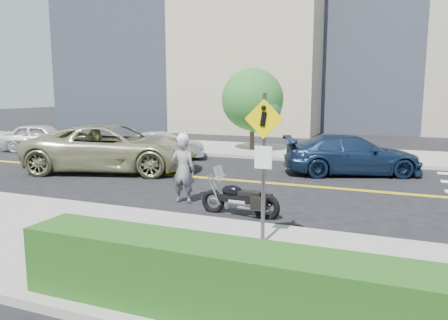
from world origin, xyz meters
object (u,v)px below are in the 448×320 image
at_px(motorcyclist, 183,168).
at_px(parked_car_silver, 163,146).
at_px(motorcycle, 240,192).
at_px(parked_car_blue, 352,155).
at_px(pedestrian_sign, 264,154).
at_px(parked_car_white, 42,137).
at_px(suv, 113,148).

height_order(motorcyclist, parked_car_silver, motorcyclist).
relative_size(motorcyclist, motorcycle, 0.97).
xyz_separation_m(parked_car_silver, parked_car_blue, (8.65, -0.55, 0.11)).
height_order(motorcyclist, motorcycle, motorcyclist).
height_order(motorcycle, parked_car_silver, parked_car_silver).
xyz_separation_m(pedestrian_sign, motorcyclist, (-3.24, 2.81, -0.95)).
bearing_deg(motorcyclist, parked_car_white, -36.24).
xyz_separation_m(suv, parked_car_white, (-7.14, 3.53, -0.20)).
bearing_deg(suv, parked_car_white, 47.10).
distance_m(parked_car_white, parked_car_silver, 7.44).
bearing_deg(motorcycle, parked_car_silver, 133.00).
bearing_deg(motorcycle, pedestrian_sign, -57.87).
xyz_separation_m(parked_car_white, parked_car_blue, (16.09, -0.62, 0.02)).
bearing_deg(motorcyclist, suv, -40.99).
bearing_deg(parked_car_blue, parked_car_white, 66.55).
distance_m(pedestrian_sign, suv, 10.30).
height_order(suv, parked_car_blue, suv).
xyz_separation_m(motorcyclist, parked_car_blue, (4.03, 6.31, -0.25)).
relative_size(motorcycle, parked_car_silver, 0.53).
bearing_deg(parked_car_silver, motorcyclist, -170.32).
height_order(pedestrian_sign, parked_car_silver, pedestrian_sign).
bearing_deg(suv, motorcyclist, -141.21).
height_order(pedestrian_sign, suv, pedestrian_sign).
bearing_deg(suv, parked_car_blue, -88.60).
height_order(motorcyclist, suv, motorcyclist).
height_order(pedestrian_sign, parked_car_white, pedestrian_sign).
distance_m(pedestrian_sign, motorcyclist, 4.39).
bearing_deg(parked_car_white, pedestrian_sign, -141.03).
relative_size(suv, parked_car_white, 1.56).
height_order(parked_car_silver, parked_car_blue, parked_car_blue).
relative_size(parked_car_white, parked_car_silver, 1.11).
distance_m(suv, parked_car_silver, 3.48).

